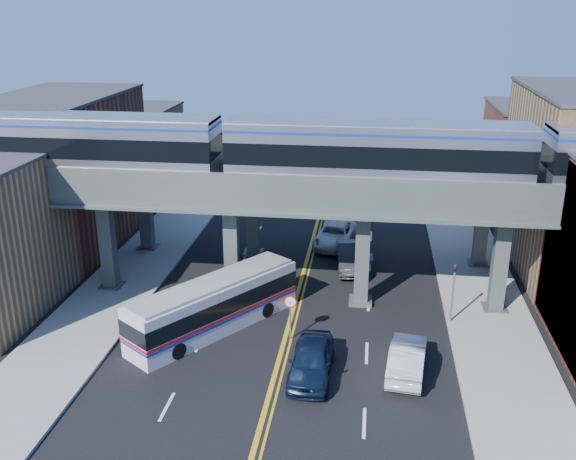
% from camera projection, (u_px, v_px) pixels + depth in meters
% --- Properties ---
extents(ground, '(120.00, 120.00, 0.00)m').
position_uv_depth(ground, '(277.00, 367.00, 32.53)').
color(ground, black).
rests_on(ground, ground).
extents(sidewalk_west, '(5.00, 70.00, 0.16)m').
position_uv_depth(sidewalk_west, '(131.00, 275.00, 43.27)').
color(sidewalk_west, gray).
rests_on(sidewalk_west, ground).
extents(sidewalk_east, '(5.00, 70.00, 0.16)m').
position_uv_depth(sidewalk_east, '(481.00, 295.00, 40.39)').
color(sidewalk_east, gray).
rests_on(sidewalk_east, ground).
extents(building_west_b, '(8.00, 14.00, 11.00)m').
position_uv_depth(building_west_b, '(64.00, 172.00, 47.92)').
color(building_west_b, brown).
rests_on(building_west_b, ground).
extents(building_west_c, '(8.00, 10.00, 8.00)m').
position_uv_depth(building_west_c, '(129.00, 153.00, 60.55)').
color(building_west_c, '#96704D').
rests_on(building_west_c, ground).
extents(building_east_c, '(8.00, 10.00, 9.00)m').
position_uv_depth(building_east_c, '(536.00, 160.00, 55.75)').
color(building_east_c, brown).
rests_on(building_east_c, ground).
extents(mural_panel, '(0.10, 9.50, 9.50)m').
position_uv_depth(mural_panel, '(568.00, 265.00, 32.84)').
color(mural_panel, '#226B96').
rests_on(mural_panel, ground).
extents(elevated_viaduct_near, '(52.00, 3.60, 7.40)m').
position_uv_depth(elevated_viaduct_near, '(296.00, 200.00, 37.81)').
color(elevated_viaduct_near, '#444F4D').
rests_on(elevated_viaduct_near, ground).
extents(elevated_viaduct_far, '(52.00, 3.60, 7.40)m').
position_uv_depth(elevated_viaduct_far, '(309.00, 170.00, 44.34)').
color(elevated_viaduct_far, '#444F4D').
rests_on(elevated_viaduct_far, ground).
extents(transit_train, '(52.58, 3.30, 3.86)m').
position_uv_depth(transit_train, '(376.00, 152.00, 36.22)').
color(transit_train, black).
rests_on(transit_train, elevated_viaduct_near).
extents(stop_sign, '(0.76, 0.09, 2.63)m').
position_uv_depth(stop_sign, '(290.00, 310.00, 34.70)').
color(stop_sign, slate).
rests_on(stop_sign, ground).
extents(traffic_signal, '(0.15, 0.18, 4.10)m').
position_uv_depth(traffic_signal, '(453.00, 287.00, 36.20)').
color(traffic_signal, slate).
rests_on(traffic_signal, ground).
extents(transit_bus, '(8.29, 10.17, 2.79)m').
position_uv_depth(transit_bus, '(215.00, 306.00, 35.91)').
color(transit_bus, silver).
rests_on(transit_bus, ground).
extents(car_lane_a, '(2.15, 5.13, 1.74)m').
position_uv_depth(car_lane_a, '(311.00, 360.00, 31.52)').
color(car_lane_a, black).
rests_on(car_lane_a, ground).
extents(car_lane_b, '(2.36, 5.36, 1.71)m').
position_uv_depth(car_lane_b, '(351.00, 257.00, 44.29)').
color(car_lane_b, '#2E2E30').
rests_on(car_lane_b, ground).
extents(car_lane_c, '(3.38, 5.99, 1.58)m').
position_uv_depth(car_lane_c, '(335.00, 235.00, 48.65)').
color(car_lane_c, silver).
rests_on(car_lane_c, ground).
extents(car_lane_d, '(3.34, 6.48, 1.80)m').
position_uv_depth(car_lane_d, '(343.00, 208.00, 54.44)').
color(car_lane_d, '#AFAFB4').
rests_on(car_lane_d, ground).
extents(car_parked_curb, '(2.28, 5.07, 1.61)m').
position_uv_depth(car_parked_curb, '(407.00, 358.00, 31.86)').
color(car_parked_curb, silver).
rests_on(car_parked_curb, ground).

